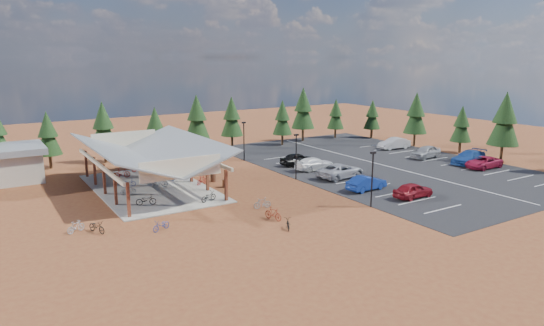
% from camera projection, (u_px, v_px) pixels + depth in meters
% --- Properties ---
extents(ground, '(140.00, 140.00, 0.00)m').
position_uv_depth(ground, '(267.00, 190.00, 49.94)').
color(ground, brown).
rests_on(ground, ground).
extents(asphalt_lot, '(27.00, 44.00, 0.04)m').
position_uv_depth(asphalt_lot, '(378.00, 164.00, 62.01)').
color(asphalt_lot, black).
rests_on(asphalt_lot, ground).
extents(concrete_pad, '(10.60, 18.60, 0.10)m').
position_uv_depth(concrete_pad, '(151.00, 188.00, 50.55)').
color(concrete_pad, gray).
rests_on(concrete_pad, ground).
extents(bike_pavilion, '(11.65, 19.40, 4.97)m').
position_uv_depth(bike_pavilion, '(149.00, 152.00, 49.74)').
color(bike_pavilion, '#572B18').
rests_on(bike_pavilion, concrete_pad).
extents(lamp_post_0, '(0.50, 0.25, 5.14)m').
position_uv_depth(lamp_post_0, '(372.00, 175.00, 43.61)').
color(lamp_post_0, black).
rests_on(lamp_post_0, ground).
extents(lamp_post_1, '(0.50, 0.25, 5.14)m').
position_uv_depth(lamp_post_1, '(296.00, 153.00, 53.55)').
color(lamp_post_1, black).
rests_on(lamp_post_1, ground).
extents(lamp_post_2, '(0.50, 0.25, 5.14)m').
position_uv_depth(lamp_post_2, '(244.00, 138.00, 63.49)').
color(lamp_post_2, black).
rests_on(lamp_post_2, ground).
extents(trash_bin_0, '(0.60, 0.60, 0.90)m').
position_uv_depth(trash_bin_0, '(225.00, 183.00, 50.73)').
color(trash_bin_0, '#4D2B1B').
rests_on(trash_bin_0, ground).
extents(trash_bin_1, '(0.60, 0.60, 0.90)m').
position_uv_depth(trash_bin_1, '(213.00, 178.00, 53.20)').
color(trash_bin_1, '#4D2B1B').
rests_on(trash_bin_1, ground).
extents(pine_1, '(3.02, 3.02, 7.05)m').
position_uv_depth(pine_1, '(48.00, 134.00, 58.72)').
color(pine_1, '#382314').
rests_on(pine_1, ground).
extents(pine_2, '(3.42, 3.42, 7.97)m').
position_uv_depth(pine_2, '(103.00, 125.00, 61.87)').
color(pine_2, '#382314').
rests_on(pine_2, ground).
extents(pine_3, '(3.01, 3.01, 7.02)m').
position_uv_depth(pine_3, '(155.00, 127.00, 64.43)').
color(pine_3, '#382314').
rests_on(pine_3, ground).
extents(pine_4, '(3.58, 3.58, 8.33)m').
position_uv_depth(pine_4, '(197.00, 117.00, 68.61)').
color(pine_4, '#382314').
rests_on(pine_4, ground).
extents(pine_5, '(3.34, 3.34, 7.78)m').
position_uv_depth(pine_5, '(232.00, 117.00, 72.02)').
color(pine_5, '#382314').
rests_on(pine_5, ground).
extents(pine_6, '(3.01, 3.01, 7.02)m').
position_uv_depth(pine_6, '(282.00, 118.00, 74.57)').
color(pine_6, '#382314').
rests_on(pine_6, ground).
extents(pine_7, '(3.74, 3.74, 8.71)m').
position_uv_depth(pine_7, '(303.00, 108.00, 78.02)').
color(pine_7, '#382314').
rests_on(pine_7, ground).
extents(pine_8, '(2.84, 2.84, 6.61)m').
position_uv_depth(pine_8, '(336.00, 114.00, 81.38)').
color(pine_8, '#382314').
rests_on(pine_8, ground).
extents(pine_10, '(3.93, 3.93, 9.15)m').
position_uv_depth(pine_10, '(505.00, 119.00, 62.32)').
color(pine_10, '#382314').
rests_on(pine_10, ground).
extents(pine_11, '(2.91, 2.91, 6.77)m').
position_uv_depth(pine_11, '(462.00, 124.00, 68.52)').
color(pine_11, '#382314').
rests_on(pine_11, ground).
extents(pine_12, '(3.55, 3.55, 8.26)m').
position_uv_depth(pine_12, '(416.00, 113.00, 73.65)').
color(pine_12, '#382314').
rests_on(pine_12, ground).
extents(pine_13, '(2.77, 2.77, 6.44)m').
position_uv_depth(pine_13, '(372.00, 115.00, 81.47)').
color(pine_13, '#382314').
rests_on(pine_13, ground).
extents(bike_0, '(1.92, 1.16, 0.95)m').
position_uv_depth(bike_0, '(146.00, 200.00, 44.42)').
color(bike_0, black).
rests_on(bike_0, concrete_pad).
extents(bike_1, '(1.58, 0.45, 0.95)m').
position_uv_depth(bike_1, '(128.00, 190.00, 47.77)').
color(bike_1, gray).
rests_on(bike_1, concrete_pad).
extents(bike_2, '(1.61, 0.67, 0.82)m').
position_uv_depth(bike_2, '(128.00, 183.00, 50.69)').
color(bike_2, navy).
rests_on(bike_2, concrete_pad).
extents(bike_3, '(1.90, 0.68, 1.12)m').
position_uv_depth(bike_3, '(122.00, 173.00, 54.30)').
color(bike_3, maroon).
rests_on(bike_3, concrete_pad).
extents(bike_4, '(1.90, 1.19, 0.94)m').
position_uv_depth(bike_4, '(208.00, 196.00, 45.55)').
color(bike_4, black).
rests_on(bike_4, concrete_pad).
extents(bike_5, '(1.82, 0.74, 1.06)m').
position_uv_depth(bike_5, '(160.00, 183.00, 50.29)').
color(bike_5, gray).
rests_on(bike_5, concrete_pad).
extents(bike_6, '(1.59, 0.74, 0.80)m').
position_uv_depth(bike_6, '(177.00, 176.00, 53.54)').
color(bike_6, navy).
rests_on(bike_6, concrete_pad).
extents(bike_7, '(1.83, 0.98, 1.06)m').
position_uv_depth(bike_7, '(138.00, 167.00, 57.45)').
color(bike_7, maroon).
rests_on(bike_7, concrete_pad).
extents(bike_8, '(1.33, 1.98, 0.99)m').
position_uv_depth(bike_8, '(97.00, 227.00, 37.67)').
color(bike_8, black).
rests_on(bike_8, ground).
extents(bike_9, '(1.61, 1.11, 0.95)m').
position_uv_depth(bike_9, '(76.00, 227.00, 37.69)').
color(bike_9, '#95969D').
rests_on(bike_9, ground).
extents(bike_10, '(1.77, 1.22, 0.88)m').
position_uv_depth(bike_10, '(161.00, 225.00, 38.14)').
color(bike_10, navy).
rests_on(bike_10, ground).
extents(bike_11, '(0.97, 1.93, 1.12)m').
position_uv_depth(bike_11, '(273.00, 214.00, 40.58)').
color(bike_11, '#97341E').
rests_on(bike_11, ground).
extents(bike_12, '(1.26, 1.66, 0.84)m').
position_uv_depth(bike_12, '(288.00, 224.00, 38.46)').
color(bike_12, black).
rests_on(bike_12, ground).
extents(bike_13, '(1.69, 0.71, 0.99)m').
position_uv_depth(bike_13, '(262.00, 203.00, 43.73)').
color(bike_13, gray).
rests_on(bike_13, ground).
extents(bike_15, '(1.71, 1.27, 1.02)m').
position_uv_depth(bike_15, '(202.00, 180.00, 51.77)').
color(bike_15, maroon).
rests_on(bike_15, ground).
extents(car_0, '(4.39, 1.86, 1.48)m').
position_uv_depth(car_0, '(413.00, 190.00, 46.90)').
color(car_0, maroon).
rests_on(car_0, asphalt_lot).
extents(car_1, '(4.68, 1.97, 1.50)m').
position_uv_depth(car_1, '(366.00, 183.00, 49.56)').
color(car_1, navy).
rests_on(car_1, asphalt_lot).
extents(car_2, '(6.14, 3.39, 1.63)m').
position_uv_depth(car_2, '(341.00, 171.00, 54.68)').
color(car_2, '#9D9EA5').
rests_on(car_2, asphalt_lot).
extents(car_3, '(5.17, 2.11, 1.50)m').
position_uv_depth(car_3, '(315.00, 164.00, 58.52)').
color(car_3, white).
rests_on(car_3, asphalt_lot).
extents(car_4, '(4.59, 1.86, 1.56)m').
position_uv_depth(car_4, '(297.00, 159.00, 61.04)').
color(car_4, black).
rests_on(car_4, asphalt_lot).
extents(car_6, '(5.14, 2.37, 1.43)m').
position_uv_depth(car_6, '(484.00, 162.00, 59.43)').
color(car_6, maroon).
rests_on(car_6, asphalt_lot).
extents(car_7, '(6.03, 3.12, 1.67)m').
position_uv_depth(car_7, '(469.00, 157.00, 61.93)').
color(car_7, '#1E4693').
rests_on(car_7, asphalt_lot).
extents(car_8, '(5.11, 2.55, 1.67)m').
position_uv_depth(car_8, '(426.00, 152.00, 65.46)').
color(car_8, gray).
rests_on(car_8, asphalt_lot).
extents(car_9, '(5.15, 2.22, 1.65)m').
position_uv_depth(car_9, '(394.00, 143.00, 71.96)').
color(car_9, '#BCBCBC').
rests_on(car_9, asphalt_lot).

